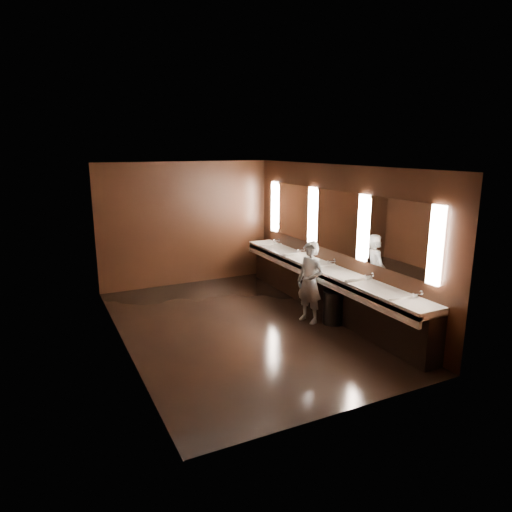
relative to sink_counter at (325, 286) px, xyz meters
The scene contains 10 objects.
floor 1.86m from the sink_counter, behind, with size 6.00×6.00×0.00m, color black.
ceiling 2.92m from the sink_counter, behind, with size 4.00×6.00×0.02m, color #2D2D2B.
wall_back 3.61m from the sink_counter, 120.87° to the left, with size 4.00×0.02×2.80m, color black.
wall_front 3.61m from the sink_counter, 120.87° to the right, with size 4.00×0.02×2.80m, color black.
wall_left 3.90m from the sink_counter, behind, with size 0.02×6.00×2.80m, color black.
wall_right 0.93m from the sink_counter, ahead, with size 0.02×6.00×2.80m, color black.
sink_counter is the anchor object (origin of this frame).
mirror_band 1.27m from the sink_counter, ahead, with size 0.06×5.03×1.15m.
person 0.70m from the sink_counter, 150.41° to the right, with size 0.54×0.36×1.49m, color #86ADC8.
trash_bin 0.65m from the sink_counter, 110.45° to the right, with size 0.39×0.39×0.60m, color black.
Camera 1 is at (-3.11, -6.94, 3.11)m, focal length 32.00 mm.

